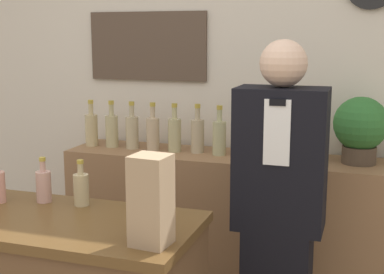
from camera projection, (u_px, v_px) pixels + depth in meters
back_wall at (220, 81)px, 3.34m from camera, size 5.20×0.09×2.70m
back_shelf at (236, 233)px, 3.19m from camera, size 2.05×0.42×0.95m
shopkeeper at (279, 216)px, 2.48m from camera, size 0.41×0.26×1.62m
potted_plant at (361, 127)px, 2.88m from camera, size 0.29×0.29×0.37m
paper_bag at (151, 200)px, 1.85m from camera, size 0.14×0.13×0.32m
counter_bottle_2 at (44, 185)px, 2.35m from camera, size 0.07×0.07×0.20m
counter_bottle_3 at (81, 188)px, 2.31m from camera, size 0.07×0.07×0.20m
shelf_bottle_0 at (92, 129)px, 3.37m from camera, size 0.08×0.08×0.29m
shelf_bottle_1 at (112, 130)px, 3.34m from camera, size 0.08×0.08×0.29m
shelf_bottle_2 at (132, 131)px, 3.29m from camera, size 0.08×0.08×0.29m
shelf_bottle_3 at (153, 132)px, 3.24m from camera, size 0.08×0.08×0.29m
shelf_bottle_4 at (175, 134)px, 3.20m from camera, size 0.08×0.08×0.29m
shelf_bottle_5 at (198, 135)px, 3.17m from camera, size 0.08×0.08×0.29m
shelf_bottle_6 at (219, 137)px, 3.11m from camera, size 0.08×0.08×0.29m
shelf_bottle_7 at (243, 138)px, 3.07m from camera, size 0.08×0.08×0.29m
shelf_bottle_8 at (267, 140)px, 3.01m from camera, size 0.08×0.08×0.29m
shelf_bottle_9 at (292, 141)px, 2.99m from camera, size 0.08×0.08×0.29m
shelf_bottle_10 at (318, 142)px, 2.95m from camera, size 0.08×0.08×0.29m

